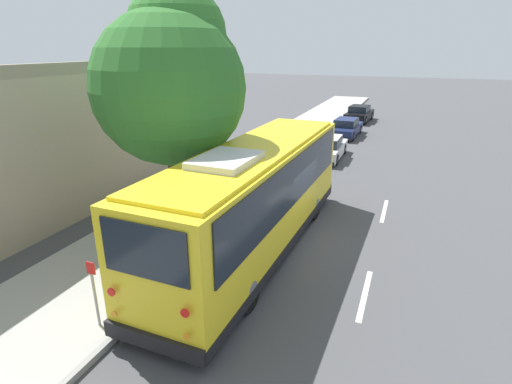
{
  "coord_description": "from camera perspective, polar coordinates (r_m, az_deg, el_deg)",
  "views": [
    {
      "loc": [
        -11.5,
        -3.33,
        6.01
      ],
      "look_at": [
        0.5,
        1.39,
        1.3
      ],
      "focal_mm": 28.0,
      "sensor_mm": 36.0,
      "label": 1
    }
  ],
  "objects": [
    {
      "name": "sidewalk_slab",
      "position": [
        14.97,
        -10.78,
        -3.67
      ],
      "size": [
        80.0,
        4.03,
        0.15
      ],
      "primitive_type": "cube",
      "color": "#A3A099",
      "rests_on": "ground"
    },
    {
      "name": "parked_sedan_black",
      "position": [
        35.61,
        14.53,
        10.73
      ],
      "size": [
        4.41,
        2.05,
        1.33
      ],
      "rotation": [
        0.0,
        0.0,
        -0.08
      ],
      "color": "black",
      "rests_on": "ground"
    },
    {
      "name": "lane_stripe_ahead",
      "position": [
        16.32,
        17.86,
        -2.55
      ],
      "size": [
        2.4,
        0.14,
        0.01
      ],
      "primitive_type": "cube",
      "color": "silver",
      "rests_on": "ground"
    },
    {
      "name": "sign_post_far",
      "position": [
        10.93,
        -14.63,
        -7.96
      ],
      "size": [
        0.06,
        0.22,
        1.64
      ],
      "color": "gray",
      "rests_on": "sidewalk_slab"
    },
    {
      "name": "parked_sedan_white",
      "position": [
        23.13,
        10.08,
        6.19
      ],
      "size": [
        4.18,
        1.78,
        1.27
      ],
      "rotation": [
        0.0,
        0.0,
        0.01
      ],
      "color": "silver",
      "rests_on": "ground"
    },
    {
      "name": "shuttle_bus",
      "position": [
        11.94,
        -0.1,
        -0.23
      ],
      "size": [
        10.6,
        2.69,
        3.47
      ],
      "rotation": [
        0.0,
        0.0,
        -0.03
      ],
      "color": "yellow",
      "rests_on": "ground"
    },
    {
      "name": "curb_strip",
      "position": [
        14.04,
        -3.5,
        -4.99
      ],
      "size": [
        80.0,
        0.14,
        0.15
      ],
      "primitive_type": "cube",
      "color": "gray",
      "rests_on": "ground"
    },
    {
      "name": "sign_post_near",
      "position": [
        9.58,
        -22.04,
        -13.3
      ],
      "size": [
        0.06,
        0.22,
        1.6
      ],
      "color": "gray",
      "rests_on": "sidewalk_slab"
    },
    {
      "name": "ground_plane",
      "position": [
        13.4,
        4.78,
        -6.66
      ],
      "size": [
        160.0,
        160.0,
        0.0
      ],
      "primitive_type": "plane",
      "color": "#474749"
    },
    {
      "name": "lane_stripe_mid",
      "position": [
        10.97,
        15.28,
        -13.94
      ],
      "size": [
        2.4,
        0.14,
        0.01
      ],
      "primitive_type": "cube",
      "color": "silver",
      "rests_on": "ground"
    },
    {
      "name": "parked_sedan_navy",
      "position": [
        29.31,
        12.75,
        8.9
      ],
      "size": [
        4.47,
        1.81,
        1.26
      ],
      "rotation": [
        0.0,
        0.0,
        -0.04
      ],
      "color": "#19234C",
      "rests_on": "ground"
    },
    {
      "name": "street_tree",
      "position": [
        12.51,
        -12.03,
        15.71
      ],
      "size": [
        4.56,
        4.56,
        7.66
      ],
      "color": "brown",
      "rests_on": "sidewalk_slab"
    }
  ]
}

